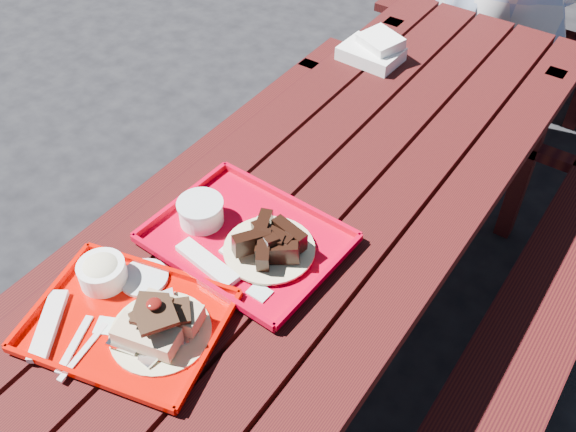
% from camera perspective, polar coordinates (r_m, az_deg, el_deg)
% --- Properties ---
extents(ground, '(60.00, 60.00, 0.00)m').
position_cam_1_polar(ground, '(2.24, 2.24, -12.83)').
color(ground, black).
rests_on(ground, ground).
extents(picnic_table_near, '(1.41, 2.40, 0.75)m').
position_cam_1_polar(picnic_table_near, '(1.79, 2.74, -3.15)').
color(picnic_table_near, '#380E0A').
rests_on(picnic_table_near, ground).
extents(near_tray, '(0.47, 0.40, 0.13)m').
position_cam_1_polar(near_tray, '(1.43, -13.83, -8.05)').
color(near_tray, '#D30800').
rests_on(near_tray, picnic_table_near).
extents(far_tray, '(0.46, 0.37, 0.08)m').
position_cam_1_polar(far_tray, '(1.54, -4.08, -1.83)').
color(far_tray, '#C4001E').
rests_on(far_tray, picnic_table_near).
extents(white_cloth, '(0.20, 0.18, 0.08)m').
position_cam_1_polar(white_cloth, '(2.22, 7.63, 14.40)').
color(white_cloth, white).
rests_on(white_cloth, picnic_table_near).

